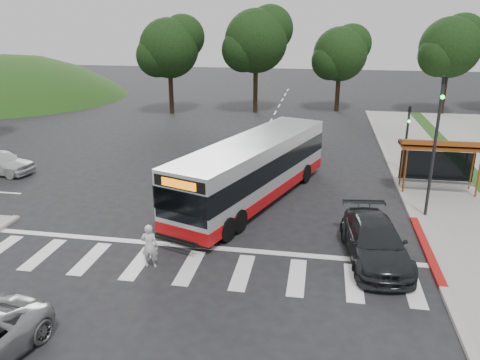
# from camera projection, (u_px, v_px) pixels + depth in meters

# --- Properties ---
(ground) EXTENTS (140.00, 140.00, 0.00)m
(ground) POSITION_uv_depth(u_px,v_px,m) (218.00, 215.00, 22.14)
(ground) COLOR black
(ground) RESTS_ON ground
(sidewalk_east) EXTENTS (4.00, 40.00, 0.12)m
(sidewalk_east) POSITION_uv_depth(u_px,v_px,m) (428.00, 174.00, 27.77)
(sidewalk_east) COLOR gray
(sidewalk_east) RESTS_ON ground
(curb_east) EXTENTS (0.30, 40.00, 0.15)m
(curb_east) POSITION_uv_depth(u_px,v_px,m) (393.00, 172.00, 28.09)
(curb_east) COLOR #9E9991
(curb_east) RESTS_ON ground
(curb_east_red) EXTENTS (0.32, 6.00, 0.15)m
(curb_east_red) POSITION_uv_depth(u_px,v_px,m) (426.00, 248.00, 18.78)
(curb_east_red) COLOR maroon
(curb_east_red) RESTS_ON ground
(hillside_nw) EXTENTS (44.00, 44.00, 10.00)m
(hillside_nw) POSITION_uv_depth(u_px,v_px,m) (9.00, 98.00, 55.32)
(hillside_nw) COLOR #183F14
(hillside_nw) RESTS_ON ground
(crosswalk_ladder) EXTENTS (18.00, 2.60, 0.01)m
(crosswalk_ladder) POSITION_uv_depth(u_px,v_px,m) (190.00, 267.00, 17.49)
(crosswalk_ladder) COLOR silver
(crosswalk_ladder) RESTS_ON ground
(bus_shelter) EXTENTS (4.20, 1.60, 2.86)m
(bus_shelter) POSITION_uv_depth(u_px,v_px,m) (441.00, 150.00, 24.36)
(bus_shelter) COLOR brown
(bus_shelter) RESTS_ON sidewalk_east
(traffic_signal_ne_tall) EXTENTS (0.18, 0.37, 6.50)m
(traffic_signal_ne_tall) POSITION_uv_depth(u_px,v_px,m) (436.00, 137.00, 20.70)
(traffic_signal_ne_tall) COLOR black
(traffic_signal_ne_tall) RESTS_ON ground
(traffic_signal_ne_short) EXTENTS (0.18, 0.37, 4.00)m
(traffic_signal_ne_short) POSITION_uv_depth(u_px,v_px,m) (407.00, 132.00, 27.67)
(traffic_signal_ne_short) COLOR black
(traffic_signal_ne_short) RESTS_ON ground
(tree_ne_a) EXTENTS (6.16, 5.74, 9.30)m
(tree_ne_a) POSITION_uv_depth(u_px,v_px,m) (451.00, 46.00, 43.55)
(tree_ne_a) COLOR black
(tree_ne_a) RESTS_ON parking_lot
(tree_north_a) EXTENTS (6.60, 6.15, 10.17)m
(tree_north_a) POSITION_uv_depth(u_px,v_px,m) (257.00, 40.00, 44.47)
(tree_north_a) COLOR black
(tree_north_a) RESTS_ON ground
(tree_north_b) EXTENTS (5.72, 5.33, 8.43)m
(tree_north_b) POSITION_uv_depth(u_px,v_px,m) (341.00, 53.00, 45.42)
(tree_north_b) COLOR black
(tree_north_b) RESTS_ON ground
(tree_north_c) EXTENTS (6.16, 5.74, 9.30)m
(tree_north_c) POSITION_uv_depth(u_px,v_px,m) (170.00, 47.00, 44.12)
(tree_north_c) COLOR black
(tree_north_c) RESTS_ON ground
(transit_bus) EXTENTS (6.62, 12.39, 3.16)m
(transit_bus) POSITION_uv_depth(u_px,v_px,m) (253.00, 171.00, 23.48)
(transit_bus) COLOR silver
(transit_bus) RESTS_ON ground
(pedestrian) EXTENTS (0.66, 0.46, 1.73)m
(pedestrian) POSITION_uv_depth(u_px,v_px,m) (150.00, 246.00, 17.28)
(pedestrian) COLOR silver
(pedestrian) RESTS_ON ground
(dark_sedan) EXTENTS (2.73, 5.44, 1.52)m
(dark_sedan) POSITION_uv_depth(u_px,v_px,m) (375.00, 241.00, 17.86)
(dark_sedan) COLOR #212426
(dark_sedan) RESTS_ON ground
(west_car_white) EXTENTS (4.45, 2.31, 1.45)m
(west_car_white) POSITION_uv_depth(u_px,v_px,m) (0.00, 162.00, 27.95)
(west_car_white) COLOR silver
(west_car_white) RESTS_ON ground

